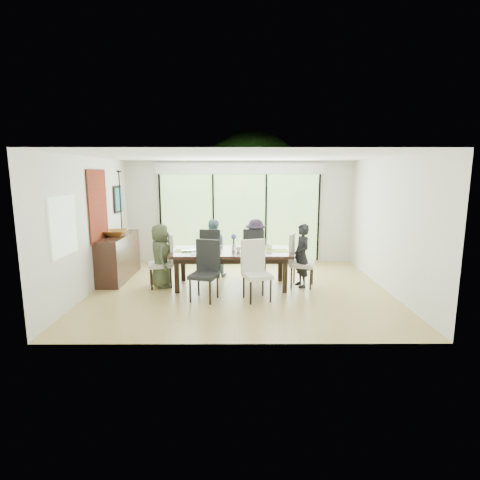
{
  "coord_description": "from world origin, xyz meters",
  "views": [
    {
      "loc": [
        -0.03,
        -7.43,
        2.37
      ],
      "look_at": [
        0.0,
        0.25,
        1.0
      ],
      "focal_mm": 28.0,
      "sensor_mm": 36.0,
      "label": 1
    }
  ],
  "objects_px": {
    "person_right_end": "(302,256)",
    "sideboard": "(119,257)",
    "chair_right_end": "(303,260)",
    "chair_far_left": "(213,252)",
    "person_far_left": "(213,248)",
    "cup_b": "(238,249)",
    "table_top": "(231,252)",
    "cup_c": "(269,247)",
    "bowl": "(116,233)",
    "chair_left_end": "(160,260)",
    "cup_a": "(199,247)",
    "chair_far_right": "(256,252)",
    "person_left_end": "(161,256)",
    "person_far_right": "(256,248)",
    "chair_near_right": "(257,271)",
    "laptop": "(190,251)",
    "chair_near_left": "(204,271)"
  },
  "relations": [
    {
      "from": "table_top",
      "to": "cup_a",
      "type": "xyz_separation_m",
      "value": [
        -0.7,
        0.15,
        0.08
      ]
    },
    {
      "from": "person_left_end",
      "to": "chair_left_end",
      "type": "bearing_deg",
      "value": 76.84
    },
    {
      "from": "person_left_end",
      "to": "bowl",
      "type": "height_order",
      "value": "person_left_end"
    },
    {
      "from": "person_far_left",
      "to": "cup_b",
      "type": "relative_size",
      "value": 12.9
    },
    {
      "from": "person_far_right",
      "to": "chair_right_end",
      "type": "bearing_deg",
      "value": 150.37
    },
    {
      "from": "chair_left_end",
      "to": "chair_far_left",
      "type": "bearing_deg",
      "value": 113.09
    },
    {
      "from": "chair_far_right",
      "to": "cup_a",
      "type": "bearing_deg",
      "value": 43.77
    },
    {
      "from": "chair_near_right",
      "to": "sideboard",
      "type": "bearing_deg",
      "value": 135.95
    },
    {
      "from": "chair_far_right",
      "to": "laptop",
      "type": "relative_size",
      "value": 3.33
    },
    {
      "from": "person_right_end",
      "to": "bowl",
      "type": "xyz_separation_m",
      "value": [
        -4.06,
        0.54,
        0.4
      ]
    },
    {
      "from": "person_left_end",
      "to": "sideboard",
      "type": "distance_m",
      "value": 1.28
    },
    {
      "from": "chair_left_end",
      "to": "person_right_end",
      "type": "xyz_separation_m",
      "value": [
        2.98,
        -0.0,
        0.1
      ]
    },
    {
      "from": "chair_far_right",
      "to": "sideboard",
      "type": "distance_m",
      "value": 3.13
    },
    {
      "from": "sideboard",
      "to": "chair_left_end",
      "type": "bearing_deg",
      "value": -30.86
    },
    {
      "from": "person_far_left",
      "to": "cup_b",
      "type": "xyz_separation_m",
      "value": [
        0.6,
        -0.93,
        0.16
      ]
    },
    {
      "from": "chair_left_end",
      "to": "chair_near_left",
      "type": "distance_m",
      "value": 1.33
    },
    {
      "from": "person_far_left",
      "to": "person_far_right",
      "type": "height_order",
      "value": "same"
    },
    {
      "from": "chair_right_end",
      "to": "chair_near_left",
      "type": "distance_m",
      "value": 2.18
    },
    {
      "from": "cup_c",
      "to": "chair_near_left",
      "type": "bearing_deg",
      "value": -143.27
    },
    {
      "from": "chair_near_right",
      "to": "bowl",
      "type": "relative_size",
      "value": 2.15
    },
    {
      "from": "person_far_left",
      "to": "bowl",
      "type": "xyz_separation_m",
      "value": [
        -2.13,
        -0.29,
        0.4
      ]
    },
    {
      "from": "chair_right_end",
      "to": "person_far_right",
      "type": "xyz_separation_m",
      "value": [
        -0.95,
        0.83,
        0.1
      ]
    },
    {
      "from": "chair_near_right",
      "to": "laptop",
      "type": "relative_size",
      "value": 3.33
    },
    {
      "from": "sideboard",
      "to": "bowl",
      "type": "xyz_separation_m",
      "value": [
        0.0,
        -0.1,
        0.57
      ]
    },
    {
      "from": "chair_far_left",
      "to": "person_left_end",
      "type": "distance_m",
      "value": 1.34
    },
    {
      "from": "chair_left_end",
      "to": "cup_a",
      "type": "height_order",
      "value": "chair_left_end"
    },
    {
      "from": "cup_a",
      "to": "person_right_end",
      "type": "bearing_deg",
      "value": -3.94
    },
    {
      "from": "person_left_end",
      "to": "person_far_right",
      "type": "bearing_deg",
      "value": -80.92
    },
    {
      "from": "cup_b",
      "to": "sideboard",
      "type": "distance_m",
      "value": 2.85
    },
    {
      "from": "chair_near_right",
      "to": "cup_a",
      "type": "distance_m",
      "value": 1.6
    },
    {
      "from": "person_far_left",
      "to": "sideboard",
      "type": "relative_size",
      "value": 0.75
    },
    {
      "from": "chair_right_end",
      "to": "chair_far_left",
      "type": "relative_size",
      "value": 1.0
    },
    {
      "from": "chair_near_left",
      "to": "person_right_end",
      "type": "xyz_separation_m",
      "value": [
        1.98,
        0.87,
        0.1
      ]
    },
    {
      "from": "chair_far_left",
      "to": "chair_far_right",
      "type": "bearing_deg",
      "value": -169.48
    },
    {
      "from": "person_far_right",
      "to": "bowl",
      "type": "relative_size",
      "value": 2.53
    },
    {
      "from": "cup_b",
      "to": "chair_far_right",
      "type": "bearing_deg",
      "value": 67.17
    },
    {
      "from": "table_top",
      "to": "person_far_right",
      "type": "distance_m",
      "value": 1.0
    },
    {
      "from": "person_left_end",
      "to": "person_far_left",
      "type": "relative_size",
      "value": 1.0
    },
    {
      "from": "sideboard",
      "to": "bowl",
      "type": "bearing_deg",
      "value": -90.0
    },
    {
      "from": "person_far_right",
      "to": "laptop",
      "type": "height_order",
      "value": "person_far_right"
    },
    {
      "from": "chair_far_right",
      "to": "chair_near_right",
      "type": "height_order",
      "value": "same"
    },
    {
      "from": "person_right_end",
      "to": "sideboard",
      "type": "distance_m",
      "value": 4.11
    },
    {
      "from": "chair_far_left",
      "to": "laptop",
      "type": "height_order",
      "value": "chair_far_left"
    },
    {
      "from": "cup_c",
      "to": "bowl",
      "type": "relative_size",
      "value": 0.24
    },
    {
      "from": "chair_near_right",
      "to": "person_left_end",
      "type": "bearing_deg",
      "value": 138.42
    },
    {
      "from": "chair_near_left",
      "to": "cup_c",
      "type": "height_order",
      "value": "chair_near_left"
    },
    {
      "from": "chair_far_right",
      "to": "cup_b",
      "type": "distance_m",
      "value": 1.06
    },
    {
      "from": "cup_a",
      "to": "person_far_left",
      "type": "bearing_deg",
      "value": 69.81
    },
    {
      "from": "table_top",
      "to": "cup_c",
      "type": "distance_m",
      "value": 0.81
    },
    {
      "from": "chair_right_end",
      "to": "cup_a",
      "type": "distance_m",
      "value": 2.22
    }
  ]
}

